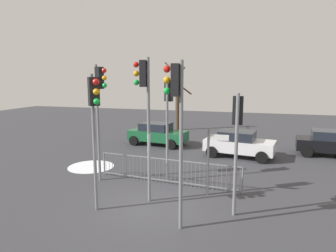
% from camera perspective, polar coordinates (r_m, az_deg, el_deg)
% --- Properties ---
extents(ground_plane, '(60.00, 60.00, 0.00)m').
position_cam_1_polar(ground_plane, '(10.90, -3.59, -14.80)').
color(ground_plane, '#38383D').
extents(traffic_light_rear_left, '(0.47, 0.46, 4.56)m').
position_cam_1_polar(traffic_light_rear_left, '(9.79, -13.89, 2.52)').
color(traffic_light_rear_left, slate).
rests_on(traffic_light_rear_left, ground).
extents(traffic_light_rear_right, '(0.32, 0.57, 3.97)m').
position_cam_1_polar(traffic_light_rear_right, '(9.68, 13.08, -0.09)').
color(traffic_light_rear_right, slate).
rests_on(traffic_light_rear_right, ground).
extents(traffic_light_mid_right, '(0.56, 0.35, 4.97)m').
position_cam_1_polar(traffic_light_mid_right, '(12.82, -12.93, 5.41)').
color(traffic_light_mid_right, slate).
rests_on(traffic_light_mid_right, ground).
extents(traffic_light_foreground_right, '(0.57, 0.33, 4.92)m').
position_cam_1_polar(traffic_light_foreground_right, '(8.37, 1.62, 3.46)').
color(traffic_light_foreground_right, slate).
rests_on(traffic_light_foreground_right, ground).
extents(traffic_light_foreground_left, '(0.35, 0.57, 4.45)m').
position_cam_1_polar(traffic_light_foreground_left, '(12.64, 0.10, 3.89)').
color(traffic_light_foreground_left, slate).
rests_on(traffic_light_foreground_left, ground).
extents(traffic_light_mid_left, '(0.56, 0.35, 5.12)m').
position_cam_1_polar(traffic_light_mid_left, '(10.37, -4.52, 5.34)').
color(traffic_light_mid_left, slate).
rests_on(traffic_light_mid_left, ground).
extents(direction_sign_post, '(0.79, 0.09, 2.61)m').
position_cam_1_polar(direction_sign_post, '(11.35, 8.02, -5.99)').
color(direction_sign_post, slate).
rests_on(direction_sign_post, ground).
extents(pedestrian_guard_railing, '(6.26, 0.60, 1.07)m').
position_cam_1_polar(pedestrian_guard_railing, '(12.70, -0.15, -8.58)').
color(pedestrian_guard_railing, slate).
rests_on(pedestrian_guard_railing, ground).
extents(car_green_near, '(4.00, 2.38, 1.47)m').
position_cam_1_polar(car_green_near, '(19.89, -2.05, -1.42)').
color(car_green_near, '#195933').
rests_on(car_green_near, ground).
extents(car_black_far, '(3.93, 2.19, 1.47)m').
position_cam_1_polar(car_black_far, '(19.40, 28.78, -2.83)').
color(car_black_far, black).
rests_on(car_black_far, ground).
extents(car_white_mid, '(4.02, 2.42, 1.47)m').
position_cam_1_polar(car_white_mid, '(17.35, 13.38, -3.24)').
color(car_white_mid, silver).
rests_on(car_white_mid, ground).
extents(bare_tree_left, '(2.25, 1.86, 5.71)m').
position_cam_1_polar(bare_tree_left, '(25.30, 1.84, 5.76)').
color(bare_tree_left, '#473828').
rests_on(bare_tree_left, ground).
extents(snow_patch_kerb, '(2.28, 2.28, 0.01)m').
position_cam_1_polar(snow_patch_kerb, '(15.63, -14.47, -7.53)').
color(snow_patch_kerb, white).
rests_on(snow_patch_kerb, ground).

